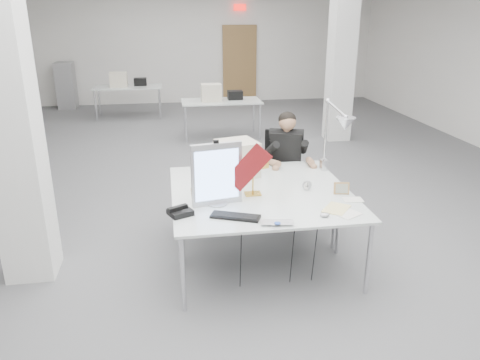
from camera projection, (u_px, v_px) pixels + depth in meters
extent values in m
cube|color=#535356|center=(233.00, 189.00, 6.93)|extent=(10.00, 14.00, 0.02)
cube|color=silver|center=(196.00, 44.00, 12.88)|extent=(10.00, 0.02, 3.20)
cube|color=white|center=(9.00, 116.00, 4.19)|extent=(0.45, 0.45, 3.20)
cube|color=white|center=(341.00, 59.00, 9.07)|extent=(0.45, 0.45, 3.20)
cube|color=brown|center=(240.00, 64.00, 13.18)|extent=(0.95, 0.08, 2.10)
cube|color=red|center=(240.00, 7.00, 12.63)|extent=(0.32, 0.06, 0.16)
cube|color=silver|center=(270.00, 210.00, 4.36)|extent=(1.80, 0.90, 0.02)
cube|color=silver|center=(253.00, 177.00, 5.19)|extent=(1.80, 0.90, 0.02)
cube|color=silver|center=(221.00, 101.00, 9.49)|extent=(1.60, 0.80, 0.02)
cube|color=silver|center=(128.00, 87.00, 11.23)|extent=(1.60, 0.80, 0.02)
cube|color=gray|center=(66.00, 86.00, 12.38)|extent=(0.45, 0.55, 1.20)
cube|color=#B1B0B5|center=(217.00, 174.00, 4.35)|extent=(0.48, 0.14, 0.60)
cube|color=maroon|center=(248.00, 168.00, 4.34)|extent=(0.43, 0.16, 0.49)
cube|color=black|center=(235.00, 216.00, 4.15)|extent=(0.46, 0.30, 0.02)
imported|color=#B2B2B7|center=(277.00, 225.00, 3.99)|extent=(0.31, 0.22, 0.02)
ellipsoid|color=#ABAAAF|center=(325.00, 215.00, 4.17)|extent=(0.11, 0.09, 0.04)
cube|color=black|center=(180.00, 212.00, 4.21)|extent=(0.25, 0.24, 0.05)
cube|color=olive|center=(198.00, 193.00, 4.58)|extent=(0.14, 0.08, 0.11)
cube|color=tan|center=(341.00, 188.00, 4.67)|extent=(0.16, 0.07, 0.12)
cylinder|color=#A2A2A6|center=(307.00, 185.00, 4.78)|extent=(0.10, 0.06, 0.09)
cube|color=silver|center=(342.00, 212.00, 4.27)|extent=(0.33, 0.37, 0.01)
cube|color=#DECD84|center=(336.00, 209.00, 4.33)|extent=(0.33, 0.34, 0.01)
cube|color=silver|center=(353.00, 200.00, 4.54)|extent=(0.20, 0.15, 0.01)
cube|color=beige|center=(237.00, 158.00, 5.16)|extent=(0.50, 0.48, 0.39)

